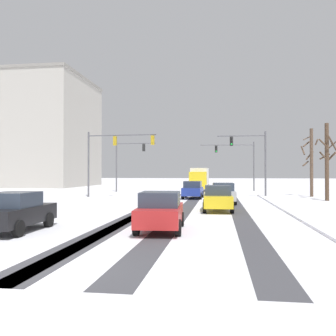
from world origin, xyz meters
TOP-DOWN VIEW (x-y plane):
  - ground_plane at (0.00, 0.00)m, footprint 300.00×300.00m
  - wheel_track_left_lane at (-0.28, 15.15)m, footprint 0.91×33.33m
  - wheel_track_right_lane at (5.39, 15.15)m, footprint 1.01×33.33m
  - wheel_track_center at (-0.60, 15.15)m, footprint 1.01×33.33m
  - wheel_track_oncoming at (1.96, 15.15)m, footprint 1.03×33.33m
  - sidewalk_kerb_right at (10.14, 13.64)m, footprint 4.00×33.33m
  - traffic_signal_far_left at (-7.35, 36.23)m, footprint 5.23×0.48m
  - traffic_signal_near_right at (7.48, 28.27)m, footprint 4.83×0.41m
  - traffic_signal_near_left at (-6.29, 26.16)m, footprint 7.04×0.66m
  - traffic_signal_far_right at (6.74, 40.20)m, footprint 7.11×0.58m
  - car_blue_lead at (1.75, 25.47)m, footprint 1.92×4.14m
  - car_silver_second at (4.49, 20.03)m, footprint 1.99×4.18m
  - car_yellow_cab_third at (4.09, 14.44)m, footprint 1.93×4.15m
  - car_red_fourth at (1.76, 6.37)m, footprint 2.01×4.19m
  - car_black_fifth at (-4.09, 5.34)m, footprint 1.90×4.13m
  - box_truck_delivery at (1.62, 39.71)m, footprint 2.36×7.42m
  - bare_tree_sidewalk_mid at (13.42, 24.29)m, footprint 1.75×1.95m
  - bare_tree_sidewalk_far at (13.36, 29.69)m, footprint 1.53×1.73m
  - office_building_far_left_block at (-33.25, 52.90)m, footprint 28.38×18.40m

SIDE VIEW (x-z plane):
  - ground_plane at x=0.00m, z-range 0.00..0.00m
  - wheel_track_left_lane at x=-0.28m, z-range 0.00..0.01m
  - wheel_track_right_lane at x=5.39m, z-range 0.00..0.01m
  - wheel_track_center at x=-0.60m, z-range 0.00..0.01m
  - wheel_track_oncoming at x=1.96m, z-range 0.00..0.01m
  - sidewalk_kerb_right at x=10.14m, z-range 0.00..0.12m
  - car_blue_lead at x=1.75m, z-range 0.01..1.63m
  - car_silver_second at x=4.49m, z-range 0.01..1.63m
  - car_yellow_cab_third at x=4.09m, z-range 0.01..1.63m
  - car_red_fourth at x=1.76m, z-range 0.01..1.63m
  - car_black_fifth at x=-4.09m, z-range 0.01..1.63m
  - box_truck_delivery at x=1.62m, z-range 0.12..3.14m
  - bare_tree_sidewalk_mid at x=13.42m, z-range 0.16..6.85m
  - bare_tree_sidewalk_far at x=13.36m, z-range 0.23..7.10m
  - traffic_signal_near_right at x=7.48m, z-range 1.10..7.60m
  - traffic_signal_far_left at x=-7.35m, z-range 1.13..7.63m
  - traffic_signal_far_right at x=6.74m, z-range 1.24..7.74m
  - traffic_signal_near_left at x=-6.29m, z-range 1.44..7.94m
  - office_building_far_left_block at x=-33.25m, z-range 0.01..19.27m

